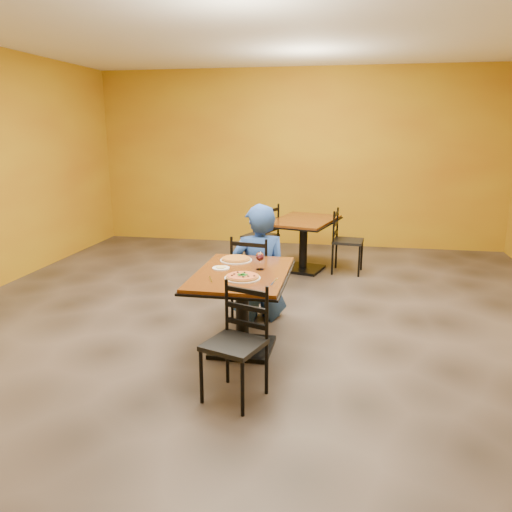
% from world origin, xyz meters
% --- Properties ---
extents(floor, '(7.00, 8.00, 0.01)m').
position_xyz_m(floor, '(0.00, 0.00, 0.00)').
color(floor, black).
rests_on(floor, ground).
extents(ceiling, '(7.00, 8.00, 0.01)m').
position_xyz_m(ceiling, '(0.00, 0.00, 3.00)').
color(ceiling, white).
rests_on(ceiling, ground).
extents(wall_back, '(7.00, 0.01, 3.00)m').
position_xyz_m(wall_back, '(0.00, 4.00, 1.50)').
color(wall_back, '#B69214').
rests_on(wall_back, ground).
extents(table_main, '(0.83, 1.23, 0.75)m').
position_xyz_m(table_main, '(0.00, -0.50, 0.56)').
color(table_main, '#653310').
rests_on(table_main, floor).
extents(table_second, '(1.08, 1.36, 0.75)m').
position_xyz_m(table_second, '(0.30, 2.29, 0.56)').
color(table_second, '#653310').
rests_on(table_second, floor).
extents(chair_main_near, '(0.50, 0.50, 0.87)m').
position_xyz_m(chair_main_near, '(0.12, -1.36, 0.44)').
color(chair_main_near, black).
rests_on(chair_main_near, floor).
extents(chair_main_far, '(0.48, 0.48, 0.92)m').
position_xyz_m(chair_main_far, '(-0.04, 0.32, 0.46)').
color(chair_main_far, black).
rests_on(chair_main_far, floor).
extents(chair_second_left, '(0.55, 0.55, 0.94)m').
position_xyz_m(chair_second_left, '(-0.33, 2.29, 0.47)').
color(chair_second_left, black).
rests_on(chair_second_left, floor).
extents(chair_second_right, '(0.45, 0.45, 0.90)m').
position_xyz_m(chair_second_right, '(0.93, 2.29, 0.45)').
color(chair_second_right, black).
rests_on(chair_second_right, floor).
extents(diner, '(0.71, 0.58, 1.24)m').
position_xyz_m(diner, '(-0.00, 0.35, 0.62)').
color(diner, navy).
rests_on(diner, floor).
extents(plate_main, '(0.31, 0.31, 0.01)m').
position_xyz_m(plate_main, '(0.05, -0.71, 0.76)').
color(plate_main, white).
rests_on(plate_main, table_main).
extents(pizza_main, '(0.28, 0.28, 0.02)m').
position_xyz_m(pizza_main, '(0.05, -0.71, 0.77)').
color(pizza_main, maroon).
rests_on(pizza_main, plate_main).
extents(plate_far, '(0.31, 0.31, 0.01)m').
position_xyz_m(plate_far, '(-0.14, -0.13, 0.76)').
color(plate_far, white).
rests_on(plate_far, table_main).
extents(pizza_far, '(0.28, 0.28, 0.02)m').
position_xyz_m(pizza_far, '(-0.14, -0.13, 0.77)').
color(pizza_far, '#BB9024').
rests_on(pizza_far, plate_far).
extents(side_plate, '(0.16, 0.16, 0.01)m').
position_xyz_m(side_plate, '(-0.21, -0.43, 0.76)').
color(side_plate, white).
rests_on(side_plate, table_main).
extents(dip, '(0.09, 0.09, 0.01)m').
position_xyz_m(dip, '(-0.21, -0.43, 0.76)').
color(dip, tan).
rests_on(dip, side_plate).
extents(wine_glass, '(0.08, 0.08, 0.18)m').
position_xyz_m(wine_glass, '(0.14, -0.40, 0.84)').
color(wine_glass, white).
rests_on(wine_glass, table_main).
extents(fork, '(0.08, 0.18, 0.00)m').
position_xyz_m(fork, '(-0.21, -0.78, 0.75)').
color(fork, silver).
rests_on(fork, table_main).
extents(knife, '(0.03, 0.21, 0.00)m').
position_xyz_m(knife, '(0.33, -0.75, 0.75)').
color(knife, silver).
rests_on(knife, table_main).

